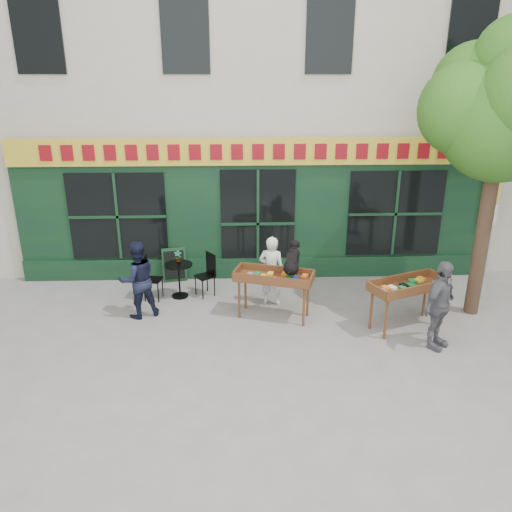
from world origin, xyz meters
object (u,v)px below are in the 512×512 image
object	(u,v)px
book_cart_center	(274,279)
dog	(292,257)
man_left	(138,280)
man_right	(439,305)
bistro_table	(179,274)
book_cart_right	(408,288)
woman	(272,270)

from	to	relation	value
book_cart_center	dog	size ratio (longest dim) A/B	2.70
book_cart_center	man_left	bearing A→B (deg)	-165.56
man_right	man_left	world-z (taller)	man_right
dog	bistro_table	distance (m)	2.68
man_right	man_left	bearing A→B (deg)	123.10
dog	book_cart_right	bearing A→B (deg)	4.87
woman	book_cart_right	world-z (taller)	woman
book_cart_right	man_right	bearing A→B (deg)	-90.46
book_cart_right	man_right	xyz separation A→B (m)	(0.30, -0.75, -0.01)
book_cart_center	man_right	distance (m)	3.08
bistro_table	man_left	bearing A→B (deg)	-127.87
dog	woman	world-z (taller)	dog
bistro_table	man_left	size ratio (longest dim) A/B	0.48
man_left	book_cart_right	bearing A→B (deg)	147.57
book_cart_right	man_right	size ratio (longest dim) A/B	1.00
book_cart_center	bistro_table	size ratio (longest dim) A/B	2.13
bistro_table	dog	bearing A→B (deg)	-25.20
book_cart_right	bistro_table	world-z (taller)	book_cart_right
book_cart_right	man_left	xyz separation A→B (m)	(-5.18, 0.68, -0.03)
woman	man_left	world-z (taller)	man_left
book_cart_right	bistro_table	size ratio (longest dim) A/B	2.14
dog	bistro_table	world-z (taller)	dog
woman	book_cart_right	xyz separation A→B (m)	(2.50, -1.18, 0.08)
dog	man_right	xyz separation A→B (m)	(2.45, -1.23, -0.48)
book_cart_center	book_cart_right	size ratio (longest dim) A/B	1.00
man_left	book_cart_center	bearing A→B (deg)	151.92
book_cart_center	book_cart_right	world-z (taller)	same
book_cart_right	man_left	size ratio (longest dim) A/B	1.03
dog	man_left	bearing A→B (deg)	-166.15
man_right	bistro_table	bearing A→B (deg)	111.74
dog	man_left	size ratio (longest dim) A/B	0.38
book_cart_right	bistro_table	xyz separation A→B (m)	(-4.48, 1.58, -0.28)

